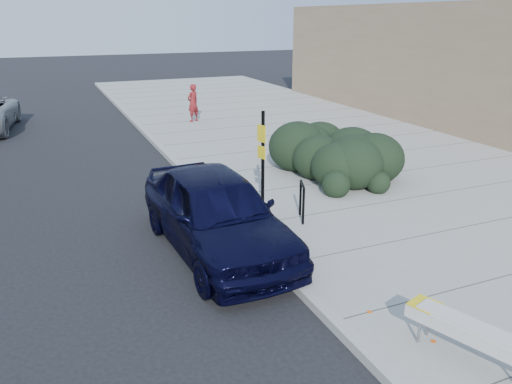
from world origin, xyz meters
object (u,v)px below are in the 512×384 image
bench (475,334)px  bike_rack (302,198)px  pedestrian (193,103)px  sign_post (262,156)px  sedan_navy (216,212)px

bench → bike_rack: bearing=67.3°
bench → pedestrian: pedestrian is taller
sign_post → sedan_navy: size_ratio=0.49×
bike_rack → pedestrian: bearing=106.6°
sedan_navy → pedestrian: size_ratio=3.04×
bench → pedestrian: bearing=66.0°
bike_rack → sedan_navy: (-2.22, -0.46, 0.17)m
sign_post → pedestrian: (1.62, 11.25, -0.57)m
bench → bike_rack: size_ratio=2.18×
sign_post → sedan_navy: bearing=-157.5°
bench → sedan_navy: size_ratio=0.38×
bike_rack → pedestrian: pedestrian is taller
bench → sedan_navy: 5.30m
bench → sedan_navy: (-1.94, 4.92, 0.25)m
sign_post → pedestrian: size_ratio=1.48×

